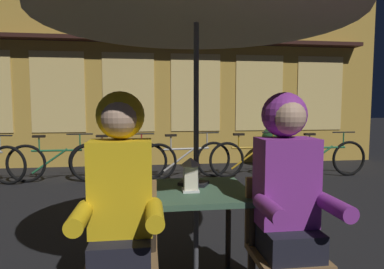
{
  "coord_description": "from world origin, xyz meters",
  "views": [
    {
      "loc": [
        -0.33,
        -2.24,
        1.32
      ],
      "look_at": [
        0.0,
        0.22,
        1.1
      ],
      "focal_mm": 30.98,
      "sensor_mm": 36.0,
      "label": 1
    }
  ],
  "objects_px": {
    "chair_left": "(123,251)",
    "person_left_hooded": "(121,192)",
    "chair_right": "(282,242)",
    "potted_plant": "(276,142)",
    "bicycle_third": "(119,161)",
    "bicycle_second": "(57,162)",
    "bicycle_furthest": "(323,158)",
    "cafe_table": "(196,203)",
    "lantern": "(190,174)",
    "bicycle_fourth": "(186,160)",
    "book": "(193,183)",
    "person_right_hooded": "(288,187)",
    "bicycle_fifth": "(253,158)"
  },
  "relations": [
    {
      "from": "chair_right",
      "to": "book",
      "type": "distance_m",
      "value": 0.74
    },
    {
      "from": "bicycle_fifth",
      "to": "bicycle_fourth",
      "type": "bearing_deg",
      "value": -179.92
    },
    {
      "from": "chair_left",
      "to": "bicycle_second",
      "type": "height_order",
      "value": "chair_left"
    },
    {
      "from": "potted_plant",
      "to": "bicycle_third",
      "type": "bearing_deg",
      "value": -164.88
    },
    {
      "from": "bicycle_third",
      "to": "cafe_table",
      "type": "bearing_deg",
      "value": -76.97
    },
    {
      "from": "bicycle_second",
      "to": "chair_right",
      "type": "bearing_deg",
      "value": -59.65
    },
    {
      "from": "person_right_hooded",
      "to": "bicycle_second",
      "type": "distance_m",
      "value": 4.78
    },
    {
      "from": "lantern",
      "to": "book",
      "type": "distance_m",
      "value": 0.22
    },
    {
      "from": "bicycle_furthest",
      "to": "potted_plant",
      "type": "xyz_separation_m",
      "value": [
        -0.52,
        1.0,
        0.2
      ]
    },
    {
      "from": "person_right_hooded",
      "to": "potted_plant",
      "type": "distance_m",
      "value": 5.25
    },
    {
      "from": "person_left_hooded",
      "to": "bicycle_fourth",
      "type": "bearing_deg",
      "value": 78.39
    },
    {
      "from": "book",
      "to": "potted_plant",
      "type": "distance_m",
      "value": 4.95
    },
    {
      "from": "chair_left",
      "to": "person_left_hooded",
      "type": "xyz_separation_m",
      "value": [
        -0.0,
        -0.06,
        0.36
      ]
    },
    {
      "from": "person_right_hooded",
      "to": "bicycle_fourth",
      "type": "distance_m",
      "value": 4.08
    },
    {
      "from": "bicycle_second",
      "to": "bicycle_fourth",
      "type": "bearing_deg",
      "value": -1.71
    },
    {
      "from": "person_right_hooded",
      "to": "cafe_table",
      "type": "bearing_deg",
      "value": 138.43
    },
    {
      "from": "bicycle_second",
      "to": "bicycle_fourth",
      "type": "relative_size",
      "value": 1.01
    },
    {
      "from": "bicycle_fifth",
      "to": "potted_plant",
      "type": "height_order",
      "value": "potted_plant"
    },
    {
      "from": "bicycle_third",
      "to": "bicycle_fourth",
      "type": "bearing_deg",
      "value": 1.07
    },
    {
      "from": "cafe_table",
      "to": "chair_right",
      "type": "height_order",
      "value": "chair_right"
    },
    {
      "from": "chair_left",
      "to": "person_right_hooded",
      "type": "xyz_separation_m",
      "value": [
        0.96,
        -0.06,
        0.36
      ]
    },
    {
      "from": "person_left_hooded",
      "to": "bicycle_second",
      "type": "distance_m",
      "value": 4.38
    },
    {
      "from": "chair_right",
      "to": "potted_plant",
      "type": "distance_m",
      "value": 5.19
    },
    {
      "from": "person_left_hooded",
      "to": "bicycle_third",
      "type": "xyz_separation_m",
      "value": [
        -0.35,
        4.03,
        -0.5
      ]
    },
    {
      "from": "chair_right",
      "to": "bicycle_furthest",
      "type": "bearing_deg",
      "value": 57.81
    },
    {
      "from": "bicycle_fourth",
      "to": "book",
      "type": "bearing_deg",
      "value": -95.81
    },
    {
      "from": "chair_right",
      "to": "person_right_hooded",
      "type": "xyz_separation_m",
      "value": [
        0.0,
        -0.06,
        0.36
      ]
    },
    {
      "from": "bicycle_fourth",
      "to": "book",
      "type": "xyz_separation_m",
      "value": [
        -0.36,
        -3.5,
        0.41
      ]
    },
    {
      "from": "bicycle_second",
      "to": "lantern",
      "type": "bearing_deg",
      "value": -63.72
    },
    {
      "from": "person_left_hooded",
      "to": "bicycle_third",
      "type": "bearing_deg",
      "value": 95.01
    },
    {
      "from": "potted_plant",
      "to": "bicycle_fourth",
      "type": "bearing_deg",
      "value": -157.33
    },
    {
      "from": "chair_left",
      "to": "bicycle_fifth",
      "type": "bearing_deg",
      "value": 62.52
    },
    {
      "from": "person_left_hooded",
      "to": "lantern",
      "type": "bearing_deg",
      "value": 40.53
    },
    {
      "from": "person_right_hooded",
      "to": "bicycle_furthest",
      "type": "relative_size",
      "value": 0.83
    },
    {
      "from": "bicycle_fifth",
      "to": "person_right_hooded",
      "type": "bearing_deg",
      "value": -105.42
    },
    {
      "from": "chair_right",
      "to": "book",
      "type": "xyz_separation_m",
      "value": [
        -0.48,
        0.49,
        0.26
      ]
    },
    {
      "from": "chair_right",
      "to": "person_left_hooded",
      "type": "relative_size",
      "value": 0.62
    },
    {
      "from": "cafe_table",
      "to": "bicycle_second",
      "type": "xyz_separation_m",
      "value": [
        -1.9,
        3.69,
        -0.29
      ]
    },
    {
      "from": "person_left_hooded",
      "to": "cafe_table",
      "type": "bearing_deg",
      "value": 41.57
    },
    {
      "from": "potted_plant",
      "to": "lantern",
      "type": "bearing_deg",
      "value": -118.15
    },
    {
      "from": "cafe_table",
      "to": "bicycle_third",
      "type": "distance_m",
      "value": 3.71
    },
    {
      "from": "person_right_hooded",
      "to": "bicycle_fourth",
      "type": "bearing_deg",
      "value": 91.81
    },
    {
      "from": "bicycle_second",
      "to": "cafe_table",
      "type": "bearing_deg",
      "value": -62.8
    },
    {
      "from": "person_left_hooded",
      "to": "book",
      "type": "bearing_deg",
      "value": 49.18
    },
    {
      "from": "cafe_table",
      "to": "potted_plant",
      "type": "height_order",
      "value": "potted_plant"
    },
    {
      "from": "chair_left",
      "to": "person_left_hooded",
      "type": "relative_size",
      "value": 0.62
    },
    {
      "from": "lantern",
      "to": "bicycle_furthest",
      "type": "distance_m",
      "value": 4.62
    },
    {
      "from": "chair_left",
      "to": "bicycle_furthest",
      "type": "relative_size",
      "value": 0.52
    },
    {
      "from": "cafe_table",
      "to": "bicycle_fourth",
      "type": "height_order",
      "value": "bicycle_fourth"
    },
    {
      "from": "cafe_table",
      "to": "bicycle_furthest",
      "type": "relative_size",
      "value": 0.44
    }
  ]
}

